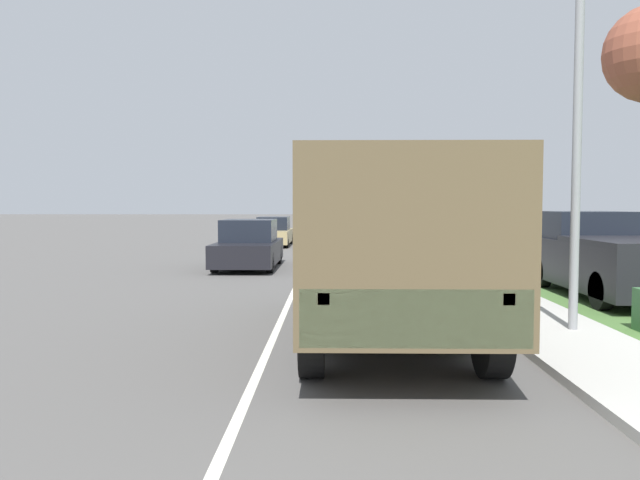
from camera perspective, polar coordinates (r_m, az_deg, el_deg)
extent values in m
plane|color=#565451|center=(40.32, -0.22, 0.30)|extent=(180.00, 180.00, 0.00)
cube|color=silver|center=(40.32, -0.22, 0.30)|extent=(0.12, 120.00, 0.00)
cube|color=beige|center=(40.46, 6.17, 0.38)|extent=(1.80, 120.00, 0.12)
cube|color=#4C7538|center=(41.09, 12.29, 0.29)|extent=(7.00, 120.00, 0.02)
cube|color=#545B3D|center=(12.44, 4.99, 1.03)|extent=(2.47, 2.02, 2.02)
cube|color=brown|center=(8.85, 6.57, 0.46)|extent=(2.47, 5.20, 2.13)
cube|color=#545B3D|center=(6.41, 8.72, -7.08)|extent=(2.35, 0.10, 0.60)
cube|color=red|center=(6.30, 0.34, -5.37)|extent=(0.12, 0.06, 0.12)
cube|color=red|center=(6.55, 16.85, -5.19)|extent=(0.12, 0.06, 0.12)
cylinder|color=black|center=(12.40, -0.03, -3.79)|extent=(0.30, 1.15, 1.15)
cylinder|color=black|center=(12.55, 9.96, -3.76)|extent=(0.30, 1.15, 1.15)
cylinder|color=black|center=(7.66, -0.74, -8.22)|extent=(0.30, 1.15, 1.15)
cylinder|color=black|center=(7.89, 15.38, -7.99)|extent=(0.30, 1.15, 1.15)
cylinder|color=black|center=(9.19, -0.42, -6.28)|extent=(0.30, 1.15, 1.15)
cylinder|color=black|center=(9.39, 13.02, -6.16)|extent=(0.30, 1.15, 1.15)
cube|color=black|center=(20.70, -6.53, -1.09)|extent=(1.91, 4.68, 0.70)
cube|color=black|center=(20.75, -6.51, 0.88)|extent=(1.68, 2.11, 0.72)
cylinder|color=black|center=(22.32, -8.20, -1.32)|extent=(0.20, 0.64, 0.64)
cylinder|color=black|center=(22.11, -3.82, -1.34)|extent=(0.20, 0.64, 0.64)
cylinder|color=black|center=(19.38, -9.63, -2.03)|extent=(0.20, 0.64, 0.64)
cylinder|color=black|center=(19.14, -4.58, -2.06)|extent=(0.20, 0.64, 0.64)
cube|color=tan|center=(31.78, -4.26, 0.37)|extent=(1.73, 4.80, 0.63)
cube|color=black|center=(31.85, -4.25, 1.53)|extent=(1.52, 2.16, 0.66)
cylinder|color=black|center=(33.39, -5.33, 0.21)|extent=(0.20, 0.64, 0.64)
cylinder|color=black|center=(33.25, -2.70, 0.21)|extent=(0.20, 0.64, 0.64)
cylinder|color=black|center=(30.34, -5.97, -0.10)|extent=(0.20, 0.64, 0.64)
cylinder|color=black|center=(30.19, -3.09, -0.10)|extent=(0.20, 0.64, 0.64)
cube|color=black|center=(15.37, 25.01, -2.04)|extent=(2.07, 5.19, 1.02)
cube|color=black|center=(16.71, 22.98, 1.29)|extent=(1.91, 2.18, 0.66)
cube|color=black|center=(14.35, 26.82, -0.17)|extent=(2.07, 3.01, 0.12)
cylinder|color=black|center=(16.67, 19.70, -2.76)|extent=(0.24, 0.76, 0.76)
cylinder|color=black|center=(17.34, 25.46, -2.66)|extent=(0.24, 0.76, 0.76)
cylinder|color=black|center=(13.48, 24.35, -4.25)|extent=(0.24, 0.76, 0.76)
cylinder|color=gray|center=(10.77, 22.56, 13.66)|extent=(0.14, 0.14, 7.93)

